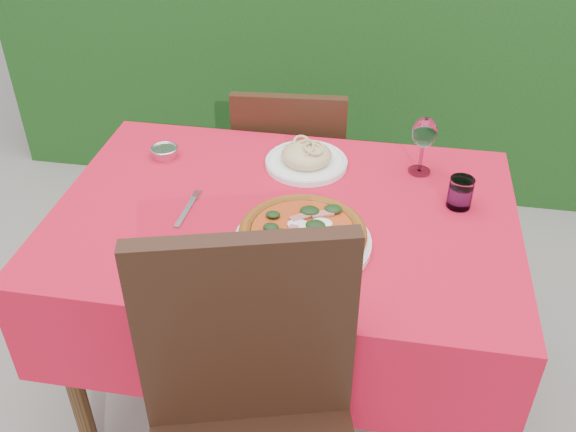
% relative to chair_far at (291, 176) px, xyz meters
% --- Properties ---
extents(ground, '(60.00, 60.00, 0.00)m').
position_rel_chair_far_xyz_m(ground, '(0.08, -0.58, -0.49)').
color(ground, slate).
rests_on(ground, ground).
extents(dining_table, '(1.26, 0.86, 0.75)m').
position_rel_chair_far_xyz_m(dining_table, '(0.08, -0.58, 0.10)').
color(dining_table, '#472D16').
rests_on(dining_table, ground).
extents(chair_far, '(0.42, 0.42, 0.86)m').
position_rel_chair_far_xyz_m(chair_far, '(0.00, 0.00, 0.00)').
color(chair_far, black).
rests_on(chair_far, ground).
extents(pizza_plate, '(0.39, 0.39, 0.07)m').
position_rel_chair_far_xyz_m(pizza_plate, '(0.15, -0.72, 0.29)').
color(pizza_plate, white).
rests_on(pizza_plate, dining_table).
extents(pasta_plate, '(0.25, 0.25, 0.07)m').
position_rel_chair_far_xyz_m(pasta_plate, '(0.10, -0.34, 0.28)').
color(pasta_plate, white).
rests_on(pasta_plate, dining_table).
extents(water_glass, '(0.07, 0.07, 0.09)m').
position_rel_chair_far_xyz_m(water_glass, '(0.55, -0.48, 0.30)').
color(water_glass, silver).
rests_on(water_glass, dining_table).
extents(wine_glass, '(0.07, 0.07, 0.18)m').
position_rel_chair_far_xyz_m(wine_glass, '(0.44, -0.32, 0.38)').
color(wine_glass, silver).
rests_on(wine_glass, dining_table).
extents(fork, '(0.03, 0.20, 0.01)m').
position_rel_chair_far_xyz_m(fork, '(-0.18, -0.64, 0.26)').
color(fork, '#B9B9C0').
rests_on(fork, dining_table).
extents(steel_ramekin, '(0.08, 0.08, 0.03)m').
position_rel_chair_far_xyz_m(steel_ramekin, '(-0.34, -0.36, 0.27)').
color(steel_ramekin, silver).
rests_on(steel_ramekin, dining_table).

